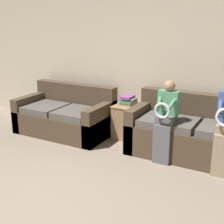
# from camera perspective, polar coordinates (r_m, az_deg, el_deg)

# --- Properties ---
(wall_back) EXTENTS (7.84, 0.06, 2.55)m
(wall_back) POSITION_cam_1_polar(r_m,az_deg,el_deg) (5.47, 5.11, 8.82)
(wall_back) COLOR beige
(wall_back) RESTS_ON ground_plane
(couch_main) EXTENTS (2.08, 0.86, 0.92)m
(couch_main) POSITION_cam_1_polar(r_m,az_deg,el_deg) (4.84, 15.67, -4.21)
(couch_main) COLOR #473828
(couch_main) RESTS_ON ground_plane
(couch_side) EXTENTS (1.68, 0.94, 0.86)m
(couch_side) POSITION_cam_1_polar(r_m,az_deg,el_deg) (5.76, -8.44, -0.80)
(couch_side) COLOR #473828
(couch_side) RESTS_ON ground_plane
(child_left_seated) EXTENTS (0.30, 0.37, 1.19)m
(child_left_seated) POSITION_cam_1_polar(r_m,az_deg,el_deg) (4.52, 9.80, -1.10)
(child_left_seated) COLOR #56565B
(child_left_seated) RESTS_ON ground_plane
(side_shelf) EXTENTS (0.45, 0.49, 0.59)m
(side_shelf) POSITION_cam_1_polar(r_m,az_deg,el_deg) (5.46, 2.92, -1.64)
(side_shelf) COLOR #9E7A51
(side_shelf) RESTS_ON ground_plane
(book_stack) EXTENTS (0.26, 0.31, 0.17)m
(book_stack) POSITION_cam_1_polar(r_m,az_deg,el_deg) (5.36, 2.93, 2.03)
(book_stack) COLOR gray
(book_stack) RESTS_ON side_shelf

